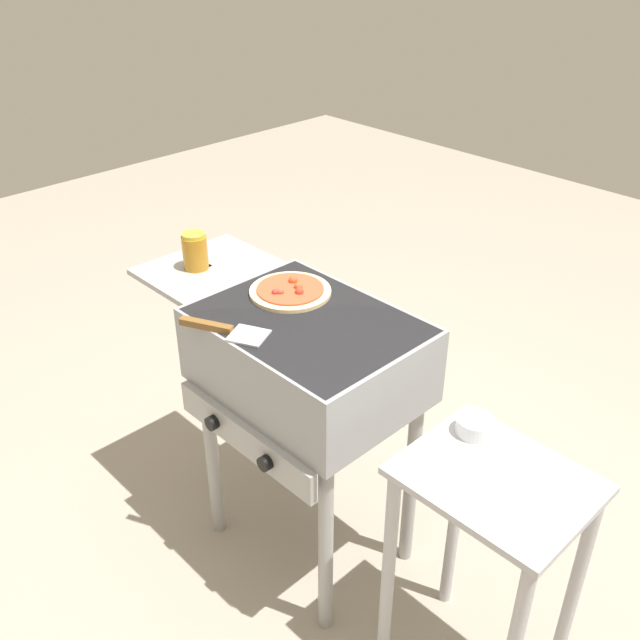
% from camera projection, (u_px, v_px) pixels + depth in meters
% --- Properties ---
extents(ground_plane, '(8.00, 8.00, 0.00)m').
position_uv_depth(ground_plane, '(310.00, 541.00, 2.49)').
color(ground_plane, gray).
extents(grill, '(0.96, 0.53, 0.90)m').
position_uv_depth(grill, '(304.00, 360.00, 2.11)').
color(grill, gray).
rests_on(grill, ground_plane).
extents(pizza_pepperoni, '(0.25, 0.25, 0.04)m').
position_uv_depth(pizza_pepperoni, '(290.00, 291.00, 2.16)').
color(pizza_pepperoni, beige).
rests_on(pizza_pepperoni, grill).
extents(sauce_jar, '(0.08, 0.08, 0.12)m').
position_uv_depth(sauce_jar, '(195.00, 251.00, 2.28)').
color(sauce_jar, '#B77A1E').
rests_on(sauce_jar, grill).
extents(spatula, '(0.26, 0.16, 0.02)m').
position_uv_depth(spatula, '(223.00, 329.00, 1.97)').
color(spatula, '#B7BABF').
rests_on(spatula, grill).
extents(prep_table, '(0.44, 0.36, 0.75)m').
position_uv_depth(prep_table, '(487.00, 539.00, 1.81)').
color(prep_table, '#B2B2B7').
rests_on(prep_table, ground_plane).
extents(topping_bowl_near, '(0.10, 0.10, 0.04)m').
position_uv_depth(topping_bowl_near, '(475.00, 426.00, 1.83)').
color(topping_bowl_near, silver).
rests_on(topping_bowl_near, prep_table).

